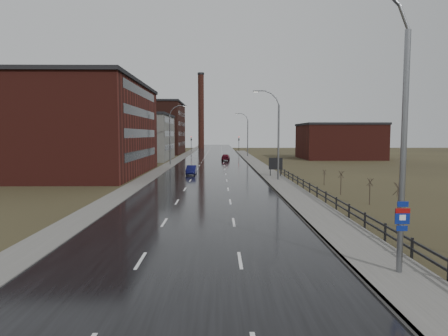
{
  "coord_description": "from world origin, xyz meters",
  "views": [
    {
      "loc": [
        1.33,
        -14.03,
        5.88
      ],
      "look_at": [
        1.76,
        19.93,
        3.0
      ],
      "focal_mm": 32.0,
      "sensor_mm": 36.0,
      "label": 1
    }
  ],
  "objects_px": {
    "streetlight_main": "(396,130)",
    "car_far": "(226,157)",
    "billboard": "(276,164)",
    "car_near": "(191,170)"
  },
  "relations": [
    {
      "from": "billboard",
      "to": "car_near",
      "type": "bearing_deg",
      "value": 163.62
    },
    {
      "from": "streetlight_main",
      "to": "car_near",
      "type": "xyz_separation_m",
      "value": [
        -11.16,
        41.89,
        -5.42
      ]
    },
    {
      "from": "streetlight_main",
      "to": "car_far",
      "type": "relative_size",
      "value": 2.78
    },
    {
      "from": "billboard",
      "to": "car_far",
      "type": "relative_size",
      "value": 0.61
    },
    {
      "from": "billboard",
      "to": "car_far",
      "type": "distance_m",
      "value": 35.07
    },
    {
      "from": "streetlight_main",
      "to": "billboard",
      "type": "distance_m",
      "value": 38.67
    },
    {
      "from": "streetlight_main",
      "to": "car_far",
      "type": "height_order",
      "value": "streetlight_main"
    },
    {
      "from": "car_far",
      "to": "streetlight_main",
      "type": "bearing_deg",
      "value": 99.27
    },
    {
      "from": "billboard",
      "to": "car_far",
      "type": "xyz_separation_m",
      "value": [
        -6.29,
        34.48,
        -1.02
      ]
    },
    {
      "from": "billboard",
      "to": "streetlight_main",
      "type": "bearing_deg",
      "value": -90.94
    }
  ]
}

